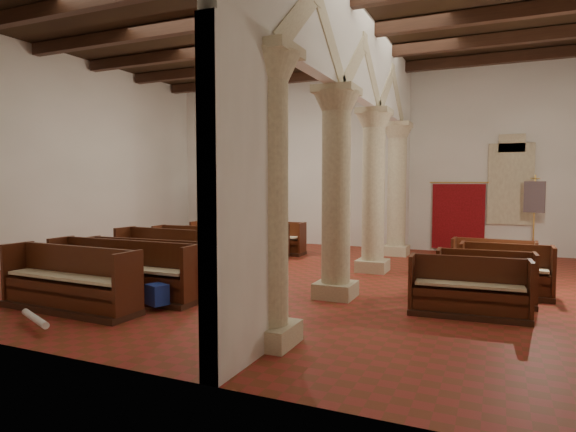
# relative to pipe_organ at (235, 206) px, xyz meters

# --- Properties ---
(floor) EXTENTS (14.00, 14.00, 0.00)m
(floor) POSITION_rel_pipe_organ_xyz_m (4.50, -5.50, -1.37)
(floor) COLOR maroon
(floor) RESTS_ON ground
(ceiling) EXTENTS (14.00, 14.00, 0.00)m
(ceiling) POSITION_rel_pipe_organ_xyz_m (4.50, -5.50, 4.63)
(ceiling) COLOR black
(ceiling) RESTS_ON wall_back
(wall_back) EXTENTS (14.00, 0.02, 6.00)m
(wall_back) POSITION_rel_pipe_organ_xyz_m (4.50, 0.50, 1.63)
(wall_back) COLOR white
(wall_back) RESTS_ON floor
(wall_front) EXTENTS (14.00, 0.02, 6.00)m
(wall_front) POSITION_rel_pipe_organ_xyz_m (4.50, -11.50, 1.63)
(wall_front) COLOR white
(wall_front) RESTS_ON floor
(wall_left) EXTENTS (0.02, 12.00, 6.00)m
(wall_left) POSITION_rel_pipe_organ_xyz_m (-2.50, -5.50, 1.63)
(wall_left) COLOR white
(wall_left) RESTS_ON floor
(ceiling_beams) EXTENTS (13.80, 11.80, 0.30)m
(ceiling_beams) POSITION_rel_pipe_organ_xyz_m (4.50, -5.50, 4.45)
(ceiling_beams) COLOR #381D12
(ceiling_beams) RESTS_ON wall_back
(arcade) EXTENTS (0.90, 11.90, 6.00)m
(arcade) POSITION_rel_pipe_organ_xyz_m (6.30, -5.50, 2.19)
(arcade) COLOR beige
(arcade) RESTS_ON floor
(window_back) EXTENTS (1.00, 0.03, 2.20)m
(window_back) POSITION_rel_pipe_organ_xyz_m (9.50, 0.48, 0.83)
(window_back) COLOR #38805F
(window_back) RESTS_ON wall_back
(pipe_organ) EXTENTS (2.10, 0.85, 4.40)m
(pipe_organ) POSITION_rel_pipe_organ_xyz_m (0.00, 0.00, 0.00)
(pipe_organ) COLOR #381D12
(pipe_organ) RESTS_ON floor
(lectern) EXTENTS (0.57, 0.59, 1.28)m
(lectern) POSITION_rel_pipe_organ_xyz_m (0.66, -0.31, -0.84)
(lectern) COLOR #361D11
(lectern) RESTS_ON floor
(dossal_curtain) EXTENTS (1.80, 0.07, 2.17)m
(dossal_curtain) POSITION_rel_pipe_organ_xyz_m (8.00, 0.42, -0.21)
(dossal_curtain) COLOR maroon
(dossal_curtain) RESTS_ON floor
(processional_banner) EXTENTS (0.53, 0.68, 2.46)m
(processional_banner) POSITION_rel_pipe_organ_xyz_m (10.10, -0.89, -0.56)
(processional_banner) COLOR #381D12
(processional_banner) RESTS_ON floor
(hymnal_box_a) EXTENTS (0.44, 0.40, 0.36)m
(hymnal_box_a) POSITION_rel_pipe_organ_xyz_m (3.71, -9.17, -1.09)
(hymnal_box_a) COLOR navy
(hymnal_box_a) RESTS_ON floor
(hymnal_box_b) EXTENTS (0.33, 0.29, 0.28)m
(hymnal_box_b) POSITION_rel_pipe_organ_xyz_m (3.07, -8.46, -1.13)
(hymnal_box_b) COLOR navy
(hymnal_box_b) RESTS_ON floor
(hymnal_box_c) EXTENTS (0.34, 0.30, 0.29)m
(hymnal_box_c) POSITION_rel_pipe_organ_xyz_m (3.33, -6.91, -1.13)
(hymnal_box_c) COLOR #171594
(hymnal_box_c) RESTS_ON floor
(tube_heater_a) EXTENTS (1.01, 0.51, 0.11)m
(tube_heater_a) POSITION_rel_pipe_organ_xyz_m (2.69, -10.80, -1.21)
(tube_heater_a) COLOR silver
(tube_heater_a) RESTS_ON floor
(tube_heater_b) EXTENTS (1.05, 0.32, 0.10)m
(tube_heater_b) POSITION_rel_pipe_organ_xyz_m (1.38, -9.19, -1.21)
(tube_heater_b) COLOR silver
(tube_heater_b) RESTS_ON floor
(nave_pew_0) EXTENTS (2.81, 0.84, 1.12)m
(nave_pew_0) POSITION_rel_pipe_organ_xyz_m (2.32, -9.82, -1.00)
(nave_pew_0) COLOR #381D12
(nave_pew_0) RESTS_ON floor
(nave_pew_1) EXTENTS (3.34, 0.74, 1.11)m
(nave_pew_1) POSITION_rel_pipe_organ_xyz_m (2.50, -8.71, -1.00)
(nave_pew_1) COLOR #381D12
(nave_pew_1) RESTS_ON floor
(nave_pew_2) EXTENTS (2.96, 0.79, 1.06)m
(nave_pew_2) POSITION_rel_pipe_organ_xyz_m (2.41, -8.02, -1.02)
(nave_pew_2) COLOR #381D12
(nave_pew_2) RESTS_ON floor
(nave_pew_3) EXTENTS (3.36, 0.96, 1.15)m
(nave_pew_3) POSITION_rel_pipe_organ_xyz_m (2.38, -6.83, -0.99)
(nave_pew_3) COLOR #381D12
(nave_pew_3) RESTS_ON floor
(nave_pew_4) EXTENTS (3.03, 0.68, 1.00)m
(nave_pew_4) POSITION_rel_pipe_organ_xyz_m (2.19, -5.87, -1.04)
(nave_pew_4) COLOR #381D12
(nave_pew_4) RESTS_ON floor
(nave_pew_5) EXTENTS (3.08, 0.90, 1.05)m
(nave_pew_5) POSITION_rel_pipe_organ_xyz_m (1.96, -4.99, -1.02)
(nave_pew_5) COLOR #381D12
(nave_pew_5) RESTS_ON floor
(nave_pew_6) EXTENTS (2.67, 0.82, 0.97)m
(nave_pew_6) POSITION_rel_pipe_organ_xyz_m (1.98, -4.18, -1.05)
(nave_pew_6) COLOR #381D12
(nave_pew_6) RESTS_ON floor
(nave_pew_7) EXTENTS (3.19, 0.84, 1.01)m
(nave_pew_7) POSITION_rel_pipe_organ_xyz_m (1.86, -3.01, -1.04)
(nave_pew_7) COLOR #381D12
(nave_pew_7) RESTS_ON floor
(nave_pew_8) EXTENTS (2.77, 0.68, 1.01)m
(nave_pew_8) POSITION_rel_pipe_organ_xyz_m (2.32, -2.26, -1.04)
(nave_pew_8) COLOR #381D12
(nave_pew_8) RESTS_ON floor
(aisle_pew_0) EXTENTS (1.97, 0.78, 0.99)m
(aisle_pew_0) POSITION_rel_pipe_organ_xyz_m (8.76, -7.36, -1.04)
(aisle_pew_0) COLOR #381D12
(aisle_pew_0) RESTS_ON floor
(aisle_pew_1) EXTENTS (1.76, 0.72, 0.98)m
(aisle_pew_1) POSITION_rel_pipe_organ_xyz_m (8.99, -6.31, -1.04)
(aisle_pew_1) COLOR #381D12
(aisle_pew_1) RESTS_ON floor
(aisle_pew_2) EXTENTS (1.72, 0.70, 1.03)m
(aisle_pew_2) POSITION_rel_pipe_organ_xyz_m (9.35, -5.55, -1.02)
(aisle_pew_2) COLOR #381D12
(aisle_pew_2) RESTS_ON floor
(aisle_pew_3) EXTENTS (1.83, 0.73, 0.96)m
(aisle_pew_3) POSITION_rel_pipe_organ_xyz_m (9.11, -4.12, -1.05)
(aisle_pew_3) COLOR #381D12
(aisle_pew_3) RESTS_ON floor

